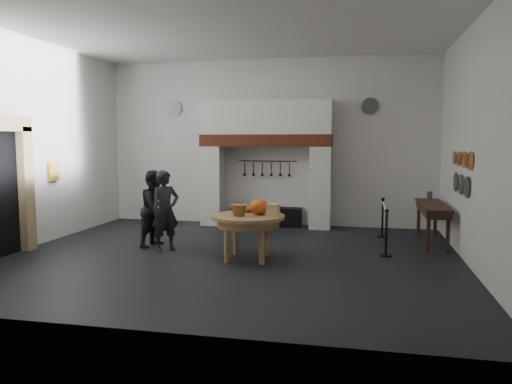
% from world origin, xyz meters
% --- Properties ---
extents(floor, '(9.00, 8.00, 0.02)m').
position_xyz_m(floor, '(0.00, 0.00, 0.00)').
color(floor, black).
rests_on(floor, ground).
extents(ceiling, '(9.00, 8.00, 0.02)m').
position_xyz_m(ceiling, '(0.00, 0.00, 4.50)').
color(ceiling, silver).
rests_on(ceiling, wall_back).
extents(wall_back, '(9.00, 0.02, 4.50)m').
position_xyz_m(wall_back, '(0.00, 4.00, 2.25)').
color(wall_back, silver).
rests_on(wall_back, floor).
extents(wall_front, '(9.00, 0.02, 4.50)m').
position_xyz_m(wall_front, '(0.00, -4.00, 2.25)').
color(wall_front, silver).
rests_on(wall_front, floor).
extents(wall_left, '(0.02, 8.00, 4.50)m').
position_xyz_m(wall_left, '(-4.50, 0.00, 2.25)').
color(wall_left, silver).
rests_on(wall_left, floor).
extents(wall_right, '(0.02, 8.00, 4.50)m').
position_xyz_m(wall_right, '(4.50, 0.00, 2.25)').
color(wall_right, silver).
rests_on(wall_right, floor).
extents(chimney_pier_left, '(0.55, 0.70, 2.15)m').
position_xyz_m(chimney_pier_left, '(-1.48, 3.65, 1.07)').
color(chimney_pier_left, silver).
rests_on(chimney_pier_left, floor).
extents(chimney_pier_right, '(0.55, 0.70, 2.15)m').
position_xyz_m(chimney_pier_right, '(1.48, 3.65, 1.07)').
color(chimney_pier_right, silver).
rests_on(chimney_pier_right, floor).
extents(hearth_brick_band, '(3.50, 0.72, 0.32)m').
position_xyz_m(hearth_brick_band, '(0.00, 3.65, 2.31)').
color(hearth_brick_band, '#9E442B').
rests_on(hearth_brick_band, chimney_pier_left).
extents(chimney_hood, '(3.50, 0.70, 0.90)m').
position_xyz_m(chimney_hood, '(0.00, 3.65, 2.92)').
color(chimney_hood, silver).
rests_on(chimney_hood, hearth_brick_band).
extents(iron_range, '(1.90, 0.45, 0.50)m').
position_xyz_m(iron_range, '(0.00, 3.72, 0.25)').
color(iron_range, black).
rests_on(iron_range, floor).
extents(utensil_rail, '(1.60, 0.02, 0.02)m').
position_xyz_m(utensil_rail, '(0.00, 3.92, 1.75)').
color(utensil_rail, black).
rests_on(utensil_rail, wall_back).
extents(door_jamb_far, '(0.22, 0.30, 2.60)m').
position_xyz_m(door_jamb_far, '(-4.38, -0.30, 1.30)').
color(door_jamb_far, tan).
rests_on(door_jamb_far, floor).
extents(wall_plaque, '(0.05, 0.34, 0.44)m').
position_xyz_m(wall_plaque, '(-4.45, 0.80, 1.60)').
color(wall_plaque, gold).
rests_on(wall_plaque, wall_left).
extents(work_table, '(1.73, 1.73, 0.07)m').
position_xyz_m(work_table, '(0.39, -0.15, 0.84)').
color(work_table, tan).
rests_on(work_table, floor).
extents(pumpkin, '(0.36, 0.36, 0.31)m').
position_xyz_m(pumpkin, '(0.59, -0.05, 1.03)').
color(pumpkin, '#D8571E').
rests_on(pumpkin, work_table).
extents(cheese_block_big, '(0.22, 0.22, 0.24)m').
position_xyz_m(cheese_block_big, '(0.89, -0.20, 0.99)').
color(cheese_block_big, '#D4BB7F').
rests_on(cheese_block_big, work_table).
extents(cheese_block_small, '(0.18, 0.18, 0.20)m').
position_xyz_m(cheese_block_small, '(0.87, 0.10, 0.97)').
color(cheese_block_small, '#DCD583').
rests_on(cheese_block_small, work_table).
extents(wicker_basket, '(0.39, 0.39, 0.22)m').
position_xyz_m(wicker_basket, '(0.24, -0.30, 0.98)').
color(wicker_basket, '#9A6338').
rests_on(wicker_basket, work_table).
extents(bread_loaf, '(0.31, 0.18, 0.13)m').
position_xyz_m(bread_loaf, '(0.29, 0.20, 0.94)').
color(bread_loaf, '#9F6538').
rests_on(bread_loaf, work_table).
extents(visitor_near, '(0.71, 0.73, 1.70)m').
position_xyz_m(visitor_near, '(-1.48, 0.23, 0.85)').
color(visitor_near, black).
rests_on(visitor_near, floor).
extents(visitor_far, '(0.81, 0.94, 1.67)m').
position_xyz_m(visitor_far, '(-1.88, 0.63, 0.83)').
color(visitor_far, black).
rests_on(visitor_far, floor).
extents(side_table, '(0.55, 2.20, 0.06)m').
position_xyz_m(side_table, '(4.10, 2.17, 0.87)').
color(side_table, '#321B12').
rests_on(side_table, floor).
extents(pewter_jug, '(0.12, 0.12, 0.22)m').
position_xyz_m(pewter_jug, '(4.10, 2.77, 1.01)').
color(pewter_jug, '#434347').
rests_on(pewter_jug, side_table).
extents(copper_pan_a, '(0.03, 0.34, 0.34)m').
position_xyz_m(copper_pan_a, '(4.46, 0.20, 1.95)').
color(copper_pan_a, '#C6662D').
rests_on(copper_pan_a, wall_right).
extents(copper_pan_b, '(0.03, 0.32, 0.32)m').
position_xyz_m(copper_pan_b, '(4.46, 0.75, 1.95)').
color(copper_pan_b, '#C6662D').
rests_on(copper_pan_b, wall_right).
extents(copper_pan_c, '(0.03, 0.30, 0.30)m').
position_xyz_m(copper_pan_c, '(4.46, 1.30, 1.95)').
color(copper_pan_c, '#C6662D').
rests_on(copper_pan_c, wall_right).
extents(copper_pan_d, '(0.03, 0.28, 0.28)m').
position_xyz_m(copper_pan_d, '(4.46, 1.85, 1.95)').
color(copper_pan_d, '#C6662D').
rests_on(copper_pan_d, wall_right).
extents(pewter_plate_left, '(0.03, 0.40, 0.40)m').
position_xyz_m(pewter_plate_left, '(4.46, 0.40, 1.45)').
color(pewter_plate_left, '#4C4C51').
rests_on(pewter_plate_left, wall_right).
extents(pewter_plate_mid, '(0.03, 0.40, 0.40)m').
position_xyz_m(pewter_plate_mid, '(4.46, 1.00, 1.45)').
color(pewter_plate_mid, '#4C4C51').
rests_on(pewter_plate_mid, wall_right).
extents(pewter_plate_right, '(0.03, 0.40, 0.40)m').
position_xyz_m(pewter_plate_right, '(4.46, 1.60, 1.45)').
color(pewter_plate_right, '#4C4C51').
rests_on(pewter_plate_right, wall_right).
extents(pewter_plate_back_left, '(0.44, 0.03, 0.44)m').
position_xyz_m(pewter_plate_back_left, '(-2.70, 3.96, 3.20)').
color(pewter_plate_back_left, '#4C4C51').
rests_on(pewter_plate_back_left, wall_back).
extents(pewter_plate_back_right, '(0.44, 0.03, 0.44)m').
position_xyz_m(pewter_plate_back_right, '(2.70, 3.96, 3.20)').
color(pewter_plate_back_right, '#4C4C51').
rests_on(pewter_plate_back_right, wall_back).
extents(barrier_post_near, '(0.05, 0.05, 0.90)m').
position_xyz_m(barrier_post_near, '(3.04, 0.69, 0.45)').
color(barrier_post_near, black).
rests_on(barrier_post_near, floor).
extents(barrier_post_far, '(0.05, 0.05, 0.90)m').
position_xyz_m(barrier_post_far, '(3.04, 2.69, 0.45)').
color(barrier_post_far, black).
rests_on(barrier_post_far, floor).
extents(barrier_rope, '(0.04, 2.00, 0.04)m').
position_xyz_m(barrier_rope, '(3.04, 1.69, 0.85)').
color(barrier_rope, white).
rests_on(barrier_rope, barrier_post_near).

